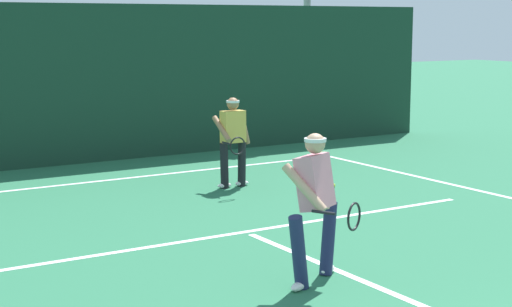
% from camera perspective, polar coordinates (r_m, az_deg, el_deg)
% --- Properties ---
extents(court_line_baseline_far, '(9.35, 0.10, 0.01)m').
position_cam_1_polar(court_line_baseline_far, '(14.73, -9.57, -1.77)').
color(court_line_baseline_far, white).
rests_on(court_line_baseline_far, ground_plane).
extents(court_line_service, '(7.63, 0.10, 0.01)m').
position_cam_1_polar(court_line_service, '(10.92, -0.76, -5.49)').
color(court_line_service, white).
rests_on(court_line_service, ground_plane).
extents(court_line_centre, '(0.10, 6.40, 0.01)m').
position_cam_1_polar(court_line_centre, '(8.37, 11.41, -10.33)').
color(court_line_centre, white).
rests_on(court_line_centre, ground_plane).
extents(player_near, '(0.93, 1.01, 1.62)m').
position_cam_1_polar(player_near, '(8.69, 4.15, -3.34)').
color(player_near, '#1E234C').
rests_on(player_near, ground_plane).
extents(player_far, '(0.74, 0.87, 1.52)m').
position_cam_1_polar(player_far, '(13.69, -1.61, 1.04)').
color(player_far, black).
rests_on(player_far, ground_plane).
extents(tennis_ball, '(0.07, 0.07, 0.07)m').
position_cam_1_polar(tennis_ball, '(13.87, 5.42, -2.23)').
color(tennis_ball, '#D1E033').
rests_on(tennis_ball, ground_plane).
extents(back_fence_windscreen, '(17.28, 0.12, 3.12)m').
position_cam_1_polar(back_fence_windscreen, '(16.34, -12.35, 4.74)').
color(back_fence_windscreen, '#183728').
rests_on(back_fence_windscreen, ground_plane).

